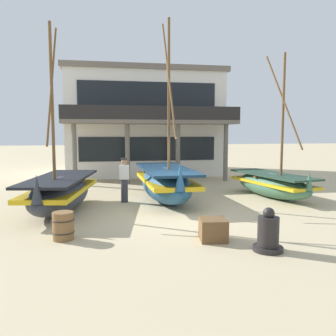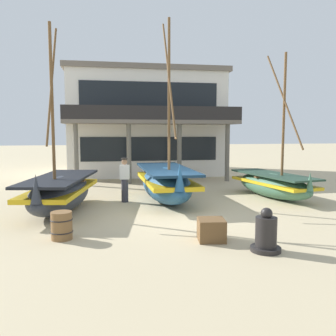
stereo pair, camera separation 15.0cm
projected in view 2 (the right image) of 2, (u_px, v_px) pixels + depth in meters
name	position (u px, v px, depth m)	size (l,w,h in m)	color
ground_plane	(173.00, 213.00, 11.59)	(120.00, 120.00, 0.00)	tan
fishing_boat_near_left	(166.00, 182.00, 13.60)	(1.83, 5.00, 6.80)	#23517A
fishing_boat_centre_large	(60.00, 192.00, 11.85)	(2.37, 4.73, 6.03)	#2D333D
fishing_boat_far_right	(273.00, 184.00, 14.33)	(2.18, 4.42, 5.75)	#427056
fisherman_by_hull	(125.00, 180.00, 13.38)	(0.40, 0.28, 1.68)	#33333D
capstan_winch	(266.00, 234.00, 7.90)	(0.68, 0.68, 1.00)	black
wooden_barrel	(62.00, 226.00, 8.78)	(0.56, 0.56, 0.70)	brown
cargo_crate	(211.00, 230.00, 8.69)	(0.65, 0.65, 0.54)	brown
harbor_building_main	(144.00, 123.00, 23.12)	(9.62, 8.94, 6.46)	white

